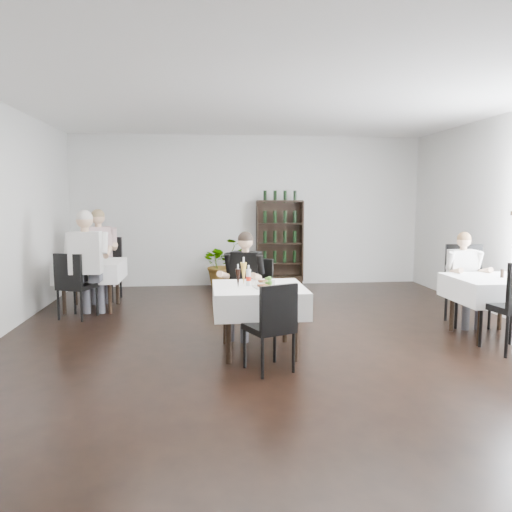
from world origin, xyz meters
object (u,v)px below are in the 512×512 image
at_px(main_table, 259,299).
at_px(potted_tree, 224,263).
at_px(wine_shelf, 280,244).
at_px(diner_main, 244,276).

xyz_separation_m(main_table, potted_tree, (-0.23, 4.10, -0.12)).
bearing_deg(wine_shelf, potted_tree, -169.50).
distance_m(main_table, potted_tree, 4.11).
bearing_deg(wine_shelf, diner_main, -105.61).
relative_size(wine_shelf, main_table, 1.70).
relative_size(main_table, potted_tree, 1.03).
bearing_deg(main_table, wine_shelf, 78.22).
bearing_deg(potted_tree, main_table, -86.78).
height_order(main_table, potted_tree, potted_tree).
distance_m(potted_tree, diner_main, 3.44).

